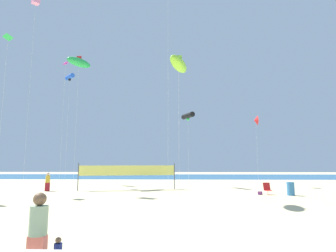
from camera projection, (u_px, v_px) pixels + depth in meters
The scene contains 15 objects.
ground_plane at pixel (137, 205), 15.72m from camera, with size 120.00×120.00×0.00m, color beige.
ocean_band at pixel (164, 176), 50.60m from camera, with size 120.00×20.00×0.01m, color #28608C.
mother_figure at pixel (38, 229), 6.12m from camera, with size 0.39×0.39×1.71m.
beachgoer_mustard_shirt at pixel (48, 181), 23.78m from camera, with size 0.37×0.37×1.60m.
folding_beach_chair at pixel (267, 188), 21.19m from camera, with size 0.52×0.65×0.89m.
trash_barrel at pixel (291, 189), 20.54m from camera, with size 0.54×0.54×0.98m, color teal.
volleyball_net at pixel (128, 171), 25.08m from camera, with size 8.54×1.95×2.40m.
beach_handbag at pixel (260, 193), 20.94m from camera, with size 0.32×0.16×0.25m, color #7A3872.
kite_lime_inflatable at pixel (179, 64), 19.55m from camera, with size 1.72×2.59×10.00m.
kite_magenta_diamond at pixel (65, 64), 32.28m from camera, with size 0.81×0.82×14.33m.
kite_red_delta at pixel (256, 120), 30.15m from camera, with size 0.50×1.08×7.57m.
kite_green_diamond at pixel (8, 39), 25.42m from camera, with size 0.86×0.86×14.19m.
kite_green_inflatable at pixel (79, 62), 31.40m from camera, with size 2.75×2.62×14.55m.
kite_black_tube at pixel (188, 116), 29.92m from camera, with size 1.43×2.13×7.80m.
kite_blue_tube at pixel (70, 77), 35.79m from camera, with size 1.66×1.66×13.82m.
Camera 1 is at (2.30, -16.12, 2.36)m, focal length 29.48 mm.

